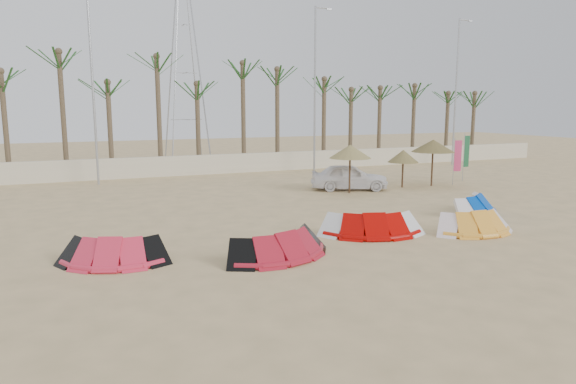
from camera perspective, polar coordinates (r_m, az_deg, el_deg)
name	(u,v)px	position (r m, az deg, el deg)	size (l,w,h in m)	color
ground	(374,271)	(14.49, 9.54, -8.69)	(120.00, 120.00, 0.00)	tan
boundary_wall	(192,165)	(34.58, -10.57, 2.95)	(60.00, 0.30, 1.30)	beige
palm_line	(195,77)	(36.03, -10.34, 12.44)	(52.00, 4.00, 7.70)	brown
lamp_b	(93,84)	(31.59, -20.83, 11.20)	(1.25, 0.14, 11.00)	#A5A8AD
lamp_c	(315,87)	(35.19, 3.06, 11.55)	(1.25, 0.14, 11.00)	#A5A8AD
lamp_d	(456,90)	(41.91, 18.20, 10.76)	(1.25, 0.14, 11.00)	#A5A8AD
pylon	(188,165)	(40.68, -11.05, 2.97)	(3.00, 3.00, 14.00)	#A5A8AD
kite_red_left	(111,248)	(15.84, -19.03, -5.93)	(3.46, 2.39, 0.90)	#DD2642
kite_red_mid	(276,242)	(15.65, -1.34, -5.58)	(3.83, 2.41, 0.90)	#AA1627
kite_red_right	(367,222)	(18.55, 8.78, -3.30)	(3.90, 2.48, 0.90)	#A70300
kite_orange	(470,221)	(19.67, 19.57, -3.02)	(3.08, 1.72, 0.90)	#FAA52F
kite_blue	(471,203)	(23.19, 19.67, -1.19)	(3.39, 2.53, 0.90)	#0141B6
parasol_left	(350,152)	(26.90, 6.92, 4.48)	(2.20, 2.20, 2.53)	#4C331E
parasol_mid	(433,146)	(30.25, 15.82, 4.95)	(2.42, 2.42, 2.65)	#4C331E
parasol_right	(403,156)	(29.31, 12.68, 3.90)	(1.72, 1.72, 2.11)	#4C331E
flag_pink	(456,157)	(31.11, 18.20, 3.71)	(0.44, 0.18, 2.73)	#A5A8AD
flag_green	(466,153)	(32.95, 19.17, 4.15)	(0.45, 0.04, 2.91)	#A5A8AD
car	(349,177)	(28.08, 6.83, 1.68)	(1.67, 4.15, 1.41)	white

